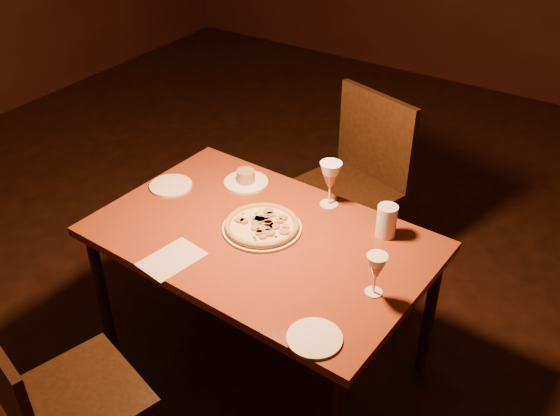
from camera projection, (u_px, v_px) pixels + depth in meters
The scene contains 13 objects.
floor at pixel (239, 326), 3.02m from camera, with size 7.00×7.00×0.00m, color black.
dining_table at pixel (262, 248), 2.49m from camera, with size 1.35×0.91×0.70m.
chair_near at pixel (56, 401), 2.06m from camera, with size 0.51×0.51×0.85m.
chair_far at pixel (353, 181), 3.09m from camera, with size 0.58×0.58×0.97m.
pizza_plate at pixel (262, 226), 2.47m from camera, with size 0.32×0.32×0.03m.
ramekin_saucer at pixel (246, 179), 2.76m from camera, with size 0.20×0.20×0.06m.
wine_glass_far at pixel (330, 184), 2.57m from camera, with size 0.09×0.09×0.20m, color #AB6347, non-canonical shape.
wine_glass_right at pixel (375, 274), 2.13m from camera, with size 0.07×0.07×0.16m, color #AB6347, non-canonical shape.
water_tumbler at pixel (387, 221), 2.42m from camera, with size 0.08×0.08×0.13m, color silver.
side_plate_left at pixel (171, 185), 2.75m from camera, with size 0.19×0.19×0.01m, color white.
side_plate_near at pixel (314, 338), 1.99m from camera, with size 0.18×0.18×0.01m, color white.
menu_card at pixel (172, 259), 2.33m from camera, with size 0.16×0.23×0.00m, color beige.
pendant_light at pixel (257, 14), 1.97m from camera, with size 0.12×0.12×0.12m, color #F08443.
Camera 1 is at (1.36, -1.71, 2.16)m, focal length 40.00 mm.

